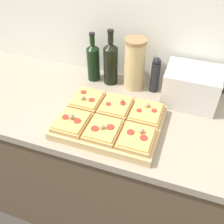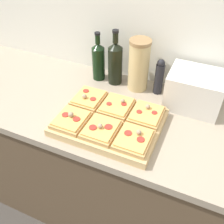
# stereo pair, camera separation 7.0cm
# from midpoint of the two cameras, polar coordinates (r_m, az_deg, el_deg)

# --- Properties ---
(wall_back) EXTENTS (6.00, 0.06, 2.50)m
(wall_back) POSITION_cam_midpoint_polar(r_m,az_deg,el_deg) (1.43, 9.90, 19.23)
(wall_back) COLOR silver
(wall_back) RESTS_ON ground_plane
(kitchen_counter) EXTENTS (2.63, 0.67, 0.91)m
(kitchen_counter) POSITION_cam_midpoint_polar(r_m,az_deg,el_deg) (1.64, 3.17, -12.14)
(kitchen_counter) COLOR brown
(kitchen_counter) RESTS_ON ground_plane
(cutting_board) EXTENTS (0.47, 0.36, 0.04)m
(cutting_board) POSITION_cam_midpoint_polar(r_m,az_deg,el_deg) (1.22, 1.07, -2.27)
(cutting_board) COLOR tan
(cutting_board) RESTS_ON kitchen_counter
(pizza_slice_back_left) EXTENTS (0.14, 0.16, 0.05)m
(pizza_slice_back_left) POSITION_cam_midpoint_polar(r_m,az_deg,el_deg) (1.31, -3.56, 2.98)
(pizza_slice_back_left) COLOR tan
(pizza_slice_back_left) RESTS_ON cutting_board
(pizza_slice_back_center) EXTENTS (0.14, 0.16, 0.05)m
(pizza_slice_back_center) POSITION_cam_midpoint_polar(r_m,az_deg,el_deg) (1.26, 2.63, 1.29)
(pizza_slice_back_center) COLOR tan
(pizza_slice_back_center) RESTS_ON cutting_board
(pizza_slice_back_right) EXTENTS (0.14, 0.16, 0.05)m
(pizza_slice_back_right) POSITION_cam_midpoint_polar(r_m,az_deg,el_deg) (1.23, 9.19, -0.52)
(pizza_slice_back_right) COLOR tan
(pizza_slice_back_right) RESTS_ON cutting_board
(pizza_slice_front_left) EXTENTS (0.14, 0.16, 0.05)m
(pizza_slice_front_left) POSITION_cam_midpoint_polar(r_m,az_deg,el_deg) (1.19, -7.24, -1.67)
(pizza_slice_front_left) COLOR tan
(pizza_slice_front_left) RESTS_ON cutting_board
(pizza_slice_front_center) EXTENTS (0.14, 0.16, 0.05)m
(pizza_slice_front_center) POSITION_cam_midpoint_polar(r_m,az_deg,el_deg) (1.14, -0.61, -3.77)
(pizza_slice_front_center) COLOR tan
(pizza_slice_front_center) RESTS_ON cutting_board
(pizza_slice_front_right) EXTENTS (0.14, 0.16, 0.05)m
(pizza_slice_front_right) POSITION_cam_midpoint_polar(r_m,az_deg,el_deg) (1.11, 6.62, -5.93)
(pizza_slice_front_right) COLOR tan
(pizza_slice_front_right) RESTS_ON cutting_board
(olive_oil_bottle) EXTENTS (0.07, 0.07, 0.28)m
(olive_oil_bottle) POSITION_cam_midpoint_polar(r_m,az_deg,el_deg) (1.49, -1.61, 11.10)
(olive_oil_bottle) COLOR black
(olive_oil_bottle) RESTS_ON kitchen_counter
(wine_bottle) EXTENTS (0.08, 0.08, 0.31)m
(wine_bottle) POSITION_cam_midpoint_polar(r_m,az_deg,el_deg) (1.45, 2.12, 10.73)
(wine_bottle) COLOR black
(wine_bottle) RESTS_ON kitchen_counter
(grain_jar_tall) EXTENTS (0.11, 0.11, 0.28)m
(grain_jar_tall) POSITION_cam_midpoint_polar(r_m,az_deg,el_deg) (1.41, 7.29, 10.07)
(grain_jar_tall) COLOR tan
(grain_jar_tall) RESTS_ON kitchen_counter
(pepper_mill) EXTENTS (0.05, 0.05, 0.20)m
(pepper_mill) POSITION_cam_midpoint_polar(r_m,az_deg,el_deg) (1.41, 11.65, 7.46)
(pepper_mill) COLOR black
(pepper_mill) RESTS_ON kitchen_counter
(toaster_oven) EXTENTS (0.29, 0.21, 0.19)m
(toaster_oven) POSITION_cam_midpoint_polar(r_m,az_deg,el_deg) (1.36, 18.95, 4.48)
(toaster_oven) COLOR beige
(toaster_oven) RESTS_ON kitchen_counter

